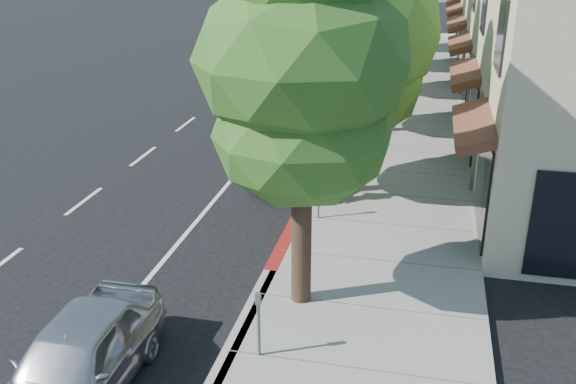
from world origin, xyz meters
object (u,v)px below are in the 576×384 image
(street_tree_0, at_px, (303,66))
(street_tree_1, at_px, (347,35))
(bicycle, at_px, (291,187))
(white_pickup, at_px, (334,60))
(pedestrian, at_px, (377,95))
(street_tree_2, at_px, (371,4))
(near_car_a, at_px, (77,360))
(dark_sedan, at_px, (327,114))
(dark_suv_far, at_px, (372,42))
(silver_suv, at_px, (296,150))
(cyclist, at_px, (314,173))

(street_tree_0, height_order, street_tree_1, street_tree_0)
(bicycle, relative_size, white_pickup, 0.41)
(street_tree_0, distance_m, pedestrian, 14.47)
(street_tree_2, relative_size, near_car_a, 1.87)
(street_tree_0, distance_m, bicycle, 6.76)
(street_tree_1, distance_m, dark_sedan, 7.06)
(street_tree_2, relative_size, dark_suv_far, 1.67)
(silver_suv, distance_m, dark_sedan, 4.32)
(street_tree_0, height_order, near_car_a, street_tree_0)
(silver_suv, distance_m, pedestrian, 6.74)
(street_tree_0, distance_m, street_tree_1, 6.01)
(cyclist, bearing_deg, street_tree_2, 8.21)
(street_tree_0, bearing_deg, street_tree_2, 90.00)
(near_car_a, bearing_deg, pedestrian, 79.27)
(street_tree_2, height_order, near_car_a, street_tree_2)
(street_tree_0, distance_m, cyclist, 6.38)
(street_tree_0, height_order, street_tree_2, street_tree_0)
(cyclist, xyz_separation_m, white_pickup, (-2.20, 17.86, -0.25))
(near_car_a, relative_size, pedestrian, 2.16)
(street_tree_0, distance_m, dark_sedan, 12.58)
(bicycle, xyz_separation_m, silver_suv, (-0.38, 2.50, 0.22))
(white_pickup, bearing_deg, near_car_a, -83.43)
(dark_sedan, height_order, pedestrian, pedestrian)
(bicycle, distance_m, silver_suv, 2.54)
(silver_suv, height_order, dark_suv_far, dark_suv_far)
(street_tree_0, relative_size, cyclist, 3.83)
(bicycle, height_order, pedestrian, pedestrian)
(street_tree_0, relative_size, street_tree_1, 1.02)
(white_pickup, bearing_deg, street_tree_0, -76.02)
(near_car_a, bearing_deg, dark_sedan, 83.74)
(pedestrian, bearing_deg, street_tree_0, 66.92)
(dark_suv_far, bearing_deg, dark_sedan, -93.90)
(street_tree_0, xyz_separation_m, dark_sedan, (-1.40, 11.81, -4.10))
(street_tree_0, height_order, bicycle, street_tree_0)
(near_car_a, bearing_deg, dark_suv_far, 86.85)
(street_tree_1, height_order, pedestrian, street_tree_1)
(street_tree_1, bearing_deg, dark_suv_far, 93.51)
(cyclist, bearing_deg, dark_sedan, 19.80)
(dark_suv_far, bearing_deg, cyclist, -92.10)
(cyclist, xyz_separation_m, pedestrian, (0.87, 8.96, 0.10))
(white_pickup, bearing_deg, cyclist, -76.10)
(cyclist, xyz_separation_m, dark_sedan, (-0.75, 6.81, -0.19))
(dark_suv_far, distance_m, pedestrian, 14.96)
(silver_suv, height_order, pedestrian, pedestrian)
(street_tree_1, relative_size, cyclist, 3.77)
(dark_suv_far, bearing_deg, white_pickup, -107.56)
(cyclist, height_order, bicycle, cyclist)
(dark_sedan, bearing_deg, street_tree_0, -89.56)
(dark_suv_far, height_order, pedestrian, pedestrian)
(bicycle, xyz_separation_m, dark_sedan, (-0.10, 6.81, 0.26))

